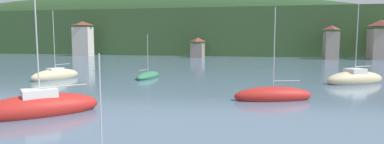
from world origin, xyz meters
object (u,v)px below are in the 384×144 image
object	(u,v)px
shore_building_westcentral	(198,48)
sailboat_far_0	(148,76)
shore_building_west	(83,39)
shore_building_eastcentral	(380,40)
sailboat_far_8	(56,75)
shore_building_central	(331,43)
sailboat_near_4	(40,107)
sailboat_mid_9	(273,96)
sailboat_far_5	(355,79)

from	to	relation	value
shore_building_westcentral	sailboat_far_0	xyz separation A→B (m)	(2.23, -47.06, -2.40)
shore_building_west	shore_building_eastcentral	world-z (taller)	shore_building_west
sailboat_far_0	sailboat_far_8	world-z (taller)	sailboat_far_8
sailboat_far_0	shore_building_westcentral	bearing A→B (deg)	10.11
shore_building_central	sailboat_far_0	size ratio (longest dim) A/B	1.35
sailboat_far_8	shore_building_eastcentral	bearing A→B (deg)	153.98
sailboat_far_0	sailboat_near_4	bearing A→B (deg)	-173.88
sailboat_mid_9	sailboat_far_5	bearing A→B (deg)	-145.87
sailboat_near_4	sailboat_far_8	bearing A→B (deg)	-102.94
shore_building_eastcentral	sailboat_mid_9	distance (m)	66.35
sailboat_mid_9	shore_building_west	bearing A→B (deg)	-65.57
sailboat_far_5	shore_building_central	bearing A→B (deg)	-127.54
shore_building_central	sailboat_far_8	world-z (taller)	sailboat_far_8
shore_building_central	sailboat_far_8	xyz separation A→B (m)	(-44.62, -50.43, -3.72)
sailboat_far_5	shore_building_west	bearing A→B (deg)	-65.77
shore_building_west	shore_building_westcentral	distance (m)	35.01
shore_building_westcentral	sailboat_near_4	xyz separation A→B (m)	(1.74, -68.86, -2.14)
shore_building_central	sailboat_near_4	xyz separation A→B (m)	(-33.19, -68.70, -3.65)
shore_building_westcentral	sailboat_mid_9	world-z (taller)	sailboat_mid_9
shore_building_west	sailboat_far_5	world-z (taller)	shore_building_west
shore_building_central	sailboat_far_0	xyz separation A→B (m)	(-32.70, -46.90, -3.91)
shore_building_west	sailboat_far_8	bearing A→B (deg)	-63.17
shore_building_central	shore_building_westcentral	bearing A→B (deg)	179.74
shore_building_westcentral	sailboat_far_5	distance (m)	54.81
shore_building_eastcentral	shore_building_westcentral	bearing A→B (deg)	-179.48
shore_building_west	sailboat_mid_9	bearing A→B (deg)	-47.72
shore_building_eastcentral	shore_building_west	bearing A→B (deg)	-179.21
shore_building_westcentral	shore_building_central	world-z (taller)	shore_building_central
shore_building_west	sailboat_far_0	distance (m)	59.59
sailboat_far_8	sailboat_mid_9	distance (m)	29.70
shore_building_west	shore_building_central	distance (m)	69.85
sailboat_far_8	sailboat_mid_9	xyz separation A→B (m)	(28.31, -9.00, -0.09)
shore_building_west	shore_building_central	size ratio (longest dim) A/B	1.20
sailboat_near_4	sailboat_mid_9	size ratio (longest dim) A/B	1.06
sailboat_near_4	sailboat_far_0	bearing A→B (deg)	-136.25
sailboat_far_5	sailboat_mid_9	bearing A→B (deg)	21.97
sailboat_far_5	shore_building_eastcentral	bearing A→B (deg)	-140.72
sailboat_far_0	sailboat_near_4	distance (m)	21.80
shore_building_westcentral	sailboat_far_5	xyz separation A→B (m)	(28.78, -46.60, -2.14)
shore_building_central	sailboat_far_5	world-z (taller)	sailboat_far_5
shore_building_eastcentral	sailboat_near_4	size ratio (longest dim) A/B	1.07
shore_building_west	sailboat_near_4	distance (m)	77.51
shore_building_west	sailboat_far_0	world-z (taller)	shore_building_west
sailboat_near_4	sailboat_far_8	distance (m)	21.55
sailboat_far_5	sailboat_mid_9	xyz separation A→B (m)	(-10.16, -12.99, -0.15)
shore_building_eastcentral	sailboat_far_8	bearing A→B (deg)	-137.80
shore_building_central	sailboat_near_4	world-z (taller)	sailboat_near_4
shore_building_eastcentral	sailboat_far_0	size ratio (longest dim) A/B	1.56
sailboat_near_4	sailboat_mid_9	world-z (taller)	sailboat_near_4
shore_building_west	shore_building_westcentral	bearing A→B (deg)	1.16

